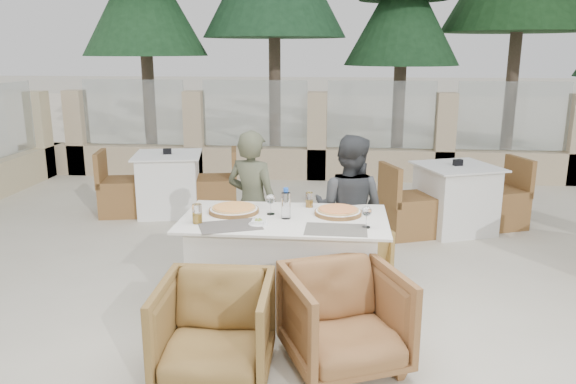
# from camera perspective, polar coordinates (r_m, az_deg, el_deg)

# --- Properties ---
(ground) EXTENTS (80.00, 80.00, 0.00)m
(ground) POSITION_cam_1_polar(r_m,az_deg,el_deg) (4.62, 0.10, -11.95)
(ground) COLOR beige
(ground) RESTS_ON ground
(sand_patch) EXTENTS (30.00, 16.00, 0.01)m
(sand_patch) POSITION_cam_1_polar(r_m,az_deg,el_deg) (18.24, 4.27, 7.81)
(sand_patch) COLOR beige
(sand_patch) RESTS_ON ground
(perimeter_wall_far) EXTENTS (10.00, 0.34, 1.60)m
(perimeter_wall_far) POSITION_cam_1_polar(r_m,az_deg,el_deg) (9.02, 2.98, 6.34)
(perimeter_wall_far) COLOR #C6B08B
(perimeter_wall_far) RESTS_ON ground
(pine_far_left) EXTENTS (2.42, 2.42, 5.50)m
(pine_far_left) POSITION_cam_1_polar(r_m,az_deg,el_deg) (11.81, -14.42, 17.28)
(pine_far_left) COLOR #204C27
(pine_far_left) RESTS_ON ground
(pine_centre) EXTENTS (2.20, 2.20, 5.00)m
(pine_centre) POSITION_cam_1_polar(r_m,az_deg,el_deg) (11.39, 11.55, 16.29)
(pine_centre) COLOR #1C4222
(pine_centre) RESTS_ON ground
(dining_table) EXTENTS (1.60, 0.90, 0.77)m
(dining_table) POSITION_cam_1_polar(r_m,az_deg,el_deg) (4.50, -0.37, -7.31)
(dining_table) COLOR silver
(dining_table) RESTS_ON ground
(placemat_near_left) EXTENTS (0.53, 0.44, 0.00)m
(placemat_near_left) POSITION_cam_1_polar(r_m,az_deg,el_deg) (4.19, -5.91, -3.44)
(placemat_near_left) COLOR #58524B
(placemat_near_left) RESTS_ON dining_table
(placemat_near_right) EXTENTS (0.46, 0.31, 0.00)m
(placemat_near_right) POSITION_cam_1_polar(r_m,az_deg,el_deg) (4.10, 4.89, -3.82)
(placemat_near_right) COLOR #625E54
(placemat_near_right) RESTS_ON dining_table
(pizza_left) EXTENTS (0.43, 0.43, 0.05)m
(pizza_left) POSITION_cam_1_polar(r_m,az_deg,el_deg) (4.52, -5.52, -1.76)
(pizza_left) COLOR orange
(pizza_left) RESTS_ON dining_table
(pizza_right) EXTENTS (0.39, 0.39, 0.05)m
(pizza_right) POSITION_cam_1_polar(r_m,az_deg,el_deg) (4.46, 5.11, -2.00)
(pizza_right) COLOR #EF5120
(pizza_right) RESTS_ON dining_table
(water_bottle) EXTENTS (0.09, 0.09, 0.24)m
(water_bottle) POSITION_cam_1_polar(r_m,az_deg,el_deg) (4.32, -0.21, -1.15)
(water_bottle) COLOR #BBD5F6
(water_bottle) RESTS_ON dining_table
(wine_glass_centre) EXTENTS (0.09, 0.09, 0.18)m
(wine_glass_centre) POSITION_cam_1_polar(r_m,az_deg,el_deg) (4.44, -1.78, -1.14)
(wine_glass_centre) COLOR silver
(wine_glass_centre) RESTS_ON dining_table
(wine_glass_corner) EXTENTS (0.08, 0.08, 0.18)m
(wine_glass_corner) POSITION_cam_1_polar(r_m,az_deg,el_deg) (4.14, 7.97, -2.39)
(wine_glass_corner) COLOR silver
(wine_glass_corner) RESTS_ON dining_table
(beer_glass_left) EXTENTS (0.10, 0.10, 0.15)m
(beer_glass_left) POSITION_cam_1_polar(r_m,az_deg,el_deg) (4.27, -9.22, -2.19)
(beer_glass_left) COLOR gold
(beer_glass_left) RESTS_ON dining_table
(beer_glass_right) EXTENTS (0.08, 0.08, 0.12)m
(beer_glass_right) POSITION_cam_1_polar(r_m,az_deg,el_deg) (4.65, 2.18, -0.80)
(beer_glass_right) COLOR #C27F1B
(beer_glass_right) RESTS_ON dining_table
(olive_dish) EXTENTS (0.15, 0.15, 0.04)m
(olive_dish) POSITION_cam_1_polar(r_m,az_deg,el_deg) (4.20, -3.03, -3.03)
(olive_dish) COLOR white
(olive_dish) RESTS_ON dining_table
(armchair_far_left) EXTENTS (0.80, 0.81, 0.57)m
(armchair_far_left) POSITION_cam_1_polar(r_m,az_deg,el_deg) (5.22, -2.81, -5.40)
(armchair_far_left) COLOR olive
(armchair_far_left) RESTS_ON ground
(armchair_far_right) EXTENTS (0.78, 0.79, 0.55)m
(armchair_far_right) POSITION_cam_1_polar(r_m,az_deg,el_deg) (5.08, 6.19, -6.13)
(armchair_far_right) COLOR olive
(armchair_far_right) RESTS_ON ground
(armchair_near_left) EXTENTS (0.72, 0.74, 0.65)m
(armchair_near_left) POSITION_cam_1_polar(r_m,az_deg,el_deg) (3.66, -7.44, -13.73)
(armchair_near_left) COLOR brown
(armchair_near_left) RESTS_ON ground
(armchair_near_right) EXTENTS (0.95, 0.96, 0.67)m
(armchair_near_right) POSITION_cam_1_polar(r_m,az_deg,el_deg) (3.77, 5.77, -12.67)
(armchair_near_right) COLOR brown
(armchair_near_right) RESTS_ON ground
(diner_left) EXTENTS (0.58, 0.48, 1.36)m
(diner_left) POSITION_cam_1_polar(r_m,az_deg,el_deg) (5.07, -3.63, -1.32)
(diner_left) COLOR #4D503A
(diner_left) RESTS_ON ground
(diner_right) EXTENTS (0.78, 0.69, 1.34)m
(diner_right) POSITION_cam_1_polar(r_m,az_deg,el_deg) (4.97, 6.20, -1.84)
(diner_right) COLOR #393C3F
(diner_right) RESTS_ON ground
(bg_table_a) EXTENTS (1.77, 1.12, 0.77)m
(bg_table_a) POSITION_cam_1_polar(r_m,az_deg,el_deg) (7.29, -11.99, 0.81)
(bg_table_a) COLOR white
(bg_table_a) RESTS_ON ground
(bg_table_b) EXTENTS (1.82, 1.35, 0.77)m
(bg_table_b) POSITION_cam_1_polar(r_m,az_deg,el_deg) (6.71, 16.62, -0.63)
(bg_table_b) COLOR white
(bg_table_b) RESTS_ON ground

